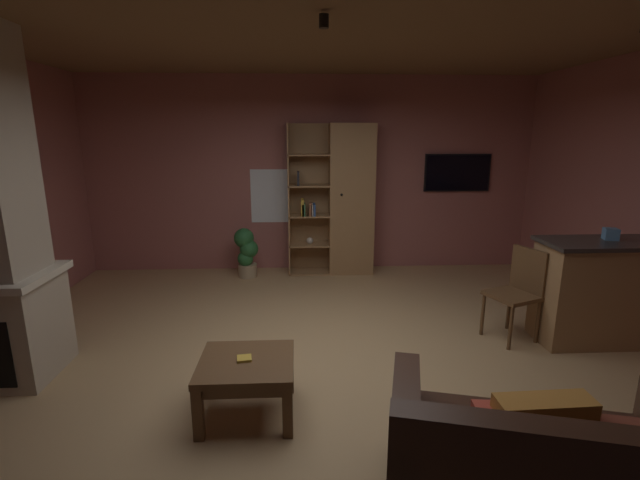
# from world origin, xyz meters

# --- Properties ---
(floor) EXTENTS (6.57, 5.94, 0.02)m
(floor) POSITION_xyz_m (0.00, 0.00, -0.01)
(floor) COLOR tan
(floor) RESTS_ON ground
(wall_back) EXTENTS (6.69, 0.06, 2.84)m
(wall_back) POSITION_xyz_m (0.00, 3.00, 1.42)
(wall_back) COLOR #9E5B56
(wall_back) RESTS_ON ground
(ceiling) EXTENTS (6.57, 5.94, 0.02)m
(ceiling) POSITION_xyz_m (0.00, 0.00, 2.85)
(ceiling) COLOR brown
(window_pane_back) EXTENTS (0.73, 0.01, 0.79)m
(window_pane_back) POSITION_xyz_m (-0.54, 2.97, 1.12)
(window_pane_back) COLOR white
(bookshelf_cabinet) EXTENTS (1.23, 0.41, 2.17)m
(bookshelf_cabinet) POSITION_xyz_m (0.48, 2.73, 1.07)
(bookshelf_cabinet) COLOR #997047
(bookshelf_cabinet) RESTS_ON ground
(kitchen_bar_counter) EXTENTS (1.40, 0.57, 1.03)m
(kitchen_bar_counter) POSITION_xyz_m (2.83, 0.32, 0.52)
(kitchen_bar_counter) COLOR #997047
(kitchen_bar_counter) RESTS_ON ground
(tissue_box) EXTENTS (0.15, 0.15, 0.11)m
(tissue_box) POSITION_xyz_m (2.79, 0.37, 1.08)
(tissue_box) COLOR #598CBF
(tissue_box) RESTS_ON kitchen_bar_counter
(leather_couch) EXTENTS (1.71, 1.26, 0.84)m
(leather_couch) POSITION_xyz_m (1.03, -1.76, 0.30)
(leather_couch) COLOR #382116
(leather_couch) RESTS_ON ground
(coffee_table) EXTENTS (0.68, 0.62, 0.43)m
(coffee_table) POSITION_xyz_m (-0.59, -0.71, 0.35)
(coffee_table) COLOR brown
(coffee_table) RESTS_ON ground
(table_book_0) EXTENTS (0.12, 0.11, 0.02)m
(table_book_0) POSITION_xyz_m (-0.60, -0.70, 0.44)
(table_book_0) COLOR gold
(table_book_0) RESTS_ON coffee_table
(dining_chair) EXTENTS (0.54, 0.54, 0.92)m
(dining_chair) POSITION_xyz_m (1.98, 0.44, 0.53)
(dining_chair) COLOR brown
(dining_chair) RESTS_ON ground
(potted_floor_plant) EXTENTS (0.34, 0.30, 0.71)m
(potted_floor_plant) POSITION_xyz_m (-0.95, 2.54, 0.38)
(potted_floor_plant) COLOR #9E896B
(potted_floor_plant) RESTS_ON ground
(wall_mounted_tv) EXTENTS (0.98, 0.06, 0.55)m
(wall_mounted_tv) POSITION_xyz_m (2.18, 2.94, 1.45)
(wall_mounted_tv) COLOR black
(track_light_spot_1) EXTENTS (0.07, 0.07, 0.09)m
(track_light_spot_1) POSITION_xyz_m (-0.01, -0.31, 2.77)
(track_light_spot_1) COLOR black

